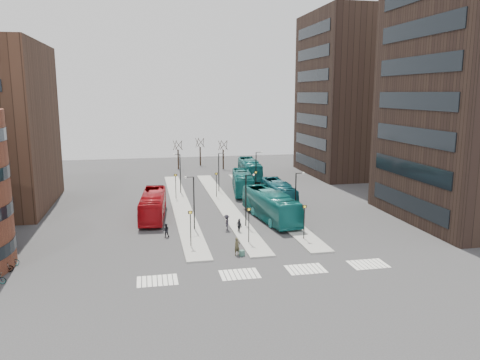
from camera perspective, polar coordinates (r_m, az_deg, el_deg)
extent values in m
plane|color=#2C2C2F|center=(37.75, 2.72, -13.51)|extent=(160.00, 160.00, 0.00)
cube|color=gray|center=(65.36, -7.21, -3.07)|extent=(2.50, 45.00, 0.15)
cube|color=gray|center=(66.06, -2.01, -2.84)|extent=(2.50, 45.00, 0.15)
cube|color=gray|center=(67.28, 3.04, -2.60)|extent=(2.50, 45.00, 0.15)
cube|color=navy|center=(45.35, 0.24, -8.90)|extent=(0.54, 0.49, 0.55)
imported|color=#A40C13|center=(59.32, -10.55, -3.02)|extent=(3.73, 11.93, 3.27)
imported|color=#146765|center=(57.62, 3.75, -3.12)|extent=(4.53, 13.05, 3.56)
imported|color=#13605F|center=(73.00, 0.31, -0.29)|extent=(4.44, 12.03, 3.28)
imported|color=#124D5A|center=(66.27, 4.74, -1.53)|extent=(2.78, 11.11, 3.08)
imported|color=#146264|center=(85.46, 1.18, 1.37)|extent=(3.86, 12.56, 3.44)
imported|color=#443E29|center=(45.40, -0.36, -8.09)|extent=(0.75, 0.64, 1.74)
imported|color=black|center=(51.49, -9.02, -6.08)|extent=(0.74, 0.58, 1.50)
imported|color=black|center=(52.24, -0.09, -5.62)|extent=(0.73, 1.05, 1.66)
imported|color=black|center=(53.35, -1.65, -5.20)|extent=(0.81, 1.24, 1.80)
imported|color=gray|center=(45.99, -26.88, -9.55)|extent=(1.63, 0.99, 0.95)
imported|color=gray|center=(47.36, -26.40, -8.94)|extent=(1.89, 1.21, 0.94)
cube|color=silver|center=(40.43, -12.22, -12.05)|extent=(0.35, 2.40, 0.01)
cube|color=silver|center=(40.42, -11.60, -12.03)|extent=(0.35, 2.40, 0.01)
cube|color=silver|center=(40.42, -10.98, -12.01)|extent=(0.35, 2.40, 0.01)
cube|color=silver|center=(40.42, -10.36, -11.99)|extent=(0.35, 2.40, 0.01)
cube|color=silver|center=(40.43, -9.74, -11.96)|extent=(0.35, 2.40, 0.01)
cube|color=silver|center=(40.44, -9.12, -11.94)|extent=(0.35, 2.40, 0.01)
cube|color=silver|center=(40.46, -8.50, -11.91)|extent=(0.35, 2.40, 0.01)
cube|color=silver|center=(40.48, -7.88, -11.88)|extent=(0.35, 2.40, 0.01)
cube|color=silver|center=(40.88, -2.16, -11.55)|extent=(0.35, 2.40, 0.01)
cube|color=silver|center=(40.95, -1.56, -11.51)|extent=(0.35, 2.40, 0.01)
cube|color=silver|center=(41.02, -0.96, -11.47)|extent=(0.35, 2.40, 0.01)
cube|color=silver|center=(41.09, -0.36, -11.42)|extent=(0.35, 2.40, 0.01)
cube|color=silver|center=(41.17, 0.24, -11.38)|extent=(0.35, 2.40, 0.01)
cube|color=silver|center=(41.25, 0.83, -11.33)|extent=(0.35, 2.40, 0.01)
cube|color=silver|center=(41.34, 1.43, -11.29)|extent=(0.35, 2.40, 0.01)
cube|color=silver|center=(41.43, 2.02, -11.24)|extent=(0.35, 2.40, 0.01)
cube|color=silver|center=(42.20, 6.05, -10.88)|extent=(0.35, 2.40, 0.01)
cube|color=silver|center=(42.32, 6.61, -10.83)|extent=(0.35, 2.40, 0.01)
cube|color=silver|center=(42.45, 7.17, -10.77)|extent=(0.35, 2.40, 0.01)
cube|color=silver|center=(42.58, 7.73, -10.71)|extent=(0.35, 2.40, 0.01)
cube|color=silver|center=(42.72, 8.28, -10.66)|extent=(0.35, 2.40, 0.01)
cube|color=silver|center=(42.86, 8.83, -10.60)|extent=(0.35, 2.40, 0.01)
cube|color=silver|center=(43.00, 9.38, -10.54)|extent=(0.35, 2.40, 0.01)
cube|color=silver|center=(43.15, 9.92, -10.49)|extent=(0.35, 2.40, 0.01)
cube|color=silver|center=(44.29, 13.59, -10.07)|extent=(0.35, 2.40, 0.01)
cube|color=silver|center=(44.47, 14.10, -10.01)|extent=(0.35, 2.40, 0.01)
cube|color=silver|center=(44.65, 14.60, -9.95)|extent=(0.35, 2.40, 0.01)
cube|color=silver|center=(44.83, 15.10, -9.88)|extent=(0.35, 2.40, 0.01)
cube|color=silver|center=(45.02, 15.60, -9.82)|extent=(0.35, 2.40, 0.01)
cube|color=silver|center=(45.21, 16.09, -9.76)|extent=(0.35, 2.40, 0.01)
cube|color=silver|center=(45.40, 16.57, -9.70)|extent=(0.35, 2.40, 0.01)
cube|color=silver|center=(45.60, 17.05, -9.64)|extent=(0.35, 2.40, 0.01)
cube|color=black|center=(59.48, 19.70, -2.58)|extent=(0.12, 16.00, 2.00)
cube|color=black|center=(58.74, 19.94, 1.23)|extent=(0.12, 16.00, 2.00)
cube|color=black|center=(58.27, 20.19, 5.11)|extent=(0.12, 16.00, 2.00)
cube|color=black|center=(58.07, 20.44, 9.04)|extent=(0.12, 16.00, 2.00)
cube|color=black|center=(58.14, 20.70, 12.97)|extent=(0.12, 16.00, 2.00)
cube|color=black|center=(58.49, 20.97, 16.88)|extent=(0.12, 16.00, 2.00)
cube|color=black|center=(92.74, 14.63, 9.99)|extent=(20.00, 20.00, 30.00)
cube|color=black|center=(89.73, 8.47, 2.20)|extent=(0.12, 16.00, 2.00)
cube|color=black|center=(89.24, 8.54, 4.74)|extent=(0.12, 16.00, 2.00)
cube|color=black|center=(88.93, 8.61, 7.30)|extent=(0.12, 16.00, 2.00)
cube|color=black|center=(88.80, 8.68, 9.88)|extent=(0.12, 16.00, 2.00)
cube|color=black|center=(88.85, 8.76, 12.46)|extent=(0.12, 16.00, 2.00)
cube|color=black|center=(89.08, 8.83, 15.03)|extent=(0.12, 16.00, 2.00)
cube|color=black|center=(89.49, 8.91, 17.58)|extent=(0.12, 16.00, 2.00)
cylinder|color=black|center=(47.53, -6.04, -5.98)|extent=(0.10, 0.10, 3.50)
cube|color=black|center=(47.06, -6.08, -3.94)|extent=(0.45, 0.10, 0.30)
cube|color=yellow|center=(47.00, -6.08, -3.96)|extent=(0.20, 0.02, 0.20)
cylinder|color=black|center=(68.84, -7.84, -0.83)|extent=(0.10, 0.10, 3.50)
cube|color=black|center=(68.52, -7.87, 0.60)|extent=(0.45, 0.10, 0.30)
cube|color=yellow|center=(68.46, -7.87, 0.59)|extent=(0.20, 0.02, 0.20)
cylinder|color=black|center=(48.43, 1.07, -5.61)|extent=(0.10, 0.10, 3.50)
cube|color=black|center=(47.97, 1.08, -3.60)|extent=(0.45, 0.10, 0.30)
cube|color=yellow|center=(47.91, 1.10, -3.62)|extent=(0.20, 0.02, 0.20)
cylinder|color=black|center=(69.47, -2.90, -0.64)|extent=(0.10, 0.10, 3.50)
cube|color=black|center=(69.15, -2.91, 0.78)|extent=(0.45, 0.10, 0.30)
cube|color=yellow|center=(69.09, -2.90, 0.77)|extent=(0.20, 0.02, 0.20)
cylinder|color=black|center=(50.04, 7.82, -5.17)|extent=(0.10, 0.10, 3.50)
cube|color=black|center=(49.59, 7.87, -3.23)|extent=(0.45, 0.10, 0.30)
cube|color=yellow|center=(49.54, 7.89, -3.24)|extent=(0.20, 0.02, 0.20)
cylinder|color=black|center=(70.60, 1.92, -0.45)|extent=(0.10, 0.10, 3.50)
cube|color=black|center=(70.29, 1.93, 0.95)|extent=(0.45, 0.10, 0.30)
cube|color=yellow|center=(70.23, 1.94, 0.94)|extent=(0.20, 0.02, 0.20)
cylinder|color=black|center=(53.07, -5.63, -2.82)|extent=(0.14, 0.14, 6.00)
cylinder|color=black|center=(52.42, -6.18, 0.35)|extent=(0.90, 0.08, 0.08)
sphere|color=silver|center=(52.38, -6.67, 0.33)|extent=(0.24, 0.24, 0.24)
cylinder|color=black|center=(72.61, -7.29, 0.78)|extent=(0.14, 0.14, 6.00)
cylinder|color=black|center=(72.13, -7.70, 3.11)|extent=(0.90, 0.08, 0.08)
sphere|color=silver|center=(72.10, -8.06, 3.10)|extent=(0.24, 0.24, 0.24)
cylinder|color=black|center=(53.99, 0.72, -2.54)|extent=(0.14, 0.14, 6.00)
cylinder|color=black|center=(53.49, 1.20, 0.62)|extent=(0.90, 0.08, 0.08)
sphere|color=silver|center=(53.59, 1.67, 0.63)|extent=(0.24, 0.24, 0.24)
cylinder|color=black|center=(73.28, -2.61, 0.94)|extent=(0.14, 0.14, 6.00)
cylinder|color=black|center=(72.91, -2.28, 3.28)|extent=(0.90, 0.08, 0.08)
sphere|color=silver|center=(72.98, -1.93, 3.29)|extent=(0.24, 0.24, 0.24)
cylinder|color=black|center=(55.55, 6.78, -2.24)|extent=(0.14, 0.14, 6.00)
cylinder|color=black|center=(55.11, 7.30, 0.83)|extent=(0.90, 0.08, 0.08)
sphere|color=silver|center=(55.25, 7.74, 0.84)|extent=(0.24, 0.24, 0.24)
cylinder|color=black|center=(74.44, 1.96, 1.10)|extent=(0.14, 0.14, 6.00)
cylinder|color=black|center=(74.11, 2.31, 3.40)|extent=(0.90, 0.08, 0.08)
sphere|color=silver|center=(74.22, 2.65, 3.41)|extent=(0.24, 0.24, 0.24)
cylinder|color=black|center=(96.54, -7.54, 2.51)|extent=(0.30, 0.30, 4.00)
cylinder|color=black|center=(96.23, -7.16, 4.23)|extent=(0.10, 1.56, 1.95)
cylinder|color=black|center=(96.85, -7.48, 4.26)|extent=(1.48, 0.59, 1.97)
cylinder|color=black|center=(96.55, -7.93, 4.23)|extent=(0.90, 1.31, 1.99)
cylinder|color=black|center=(95.73, -7.90, 4.18)|extent=(0.89, 1.31, 1.99)
cylinder|color=black|center=(95.53, -7.42, 4.18)|extent=(1.48, 0.58, 1.97)
cylinder|color=black|center=(100.94, -4.87, 2.91)|extent=(0.30, 0.30, 4.00)
cylinder|color=black|center=(100.68, -4.50, 4.56)|extent=(0.10, 1.56, 1.95)
cylinder|color=black|center=(101.28, -4.82, 4.59)|extent=(1.48, 0.59, 1.97)
cylinder|color=black|center=(100.94, -5.24, 4.56)|extent=(0.90, 1.31, 1.99)
cylinder|color=black|center=(100.13, -5.19, 4.51)|extent=(0.89, 1.31, 1.99)
cylinder|color=black|center=(99.97, -4.73, 4.51)|extent=(1.48, 0.58, 1.97)
cylinder|color=black|center=(95.61, -2.06, 2.51)|extent=(0.30, 0.30, 4.00)
cylinder|color=black|center=(95.37, -1.65, 4.25)|extent=(0.10, 1.56, 1.95)
cylinder|color=black|center=(95.94, -2.01, 4.29)|extent=(1.48, 0.59, 1.97)
cylinder|color=black|center=(95.56, -2.45, 4.26)|extent=(0.90, 1.31, 1.99)
cylinder|color=black|center=(94.76, -2.37, 4.21)|extent=(0.89, 1.31, 1.99)
cylinder|color=black|center=(94.63, -1.87, 4.20)|extent=(1.48, 0.58, 1.97)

